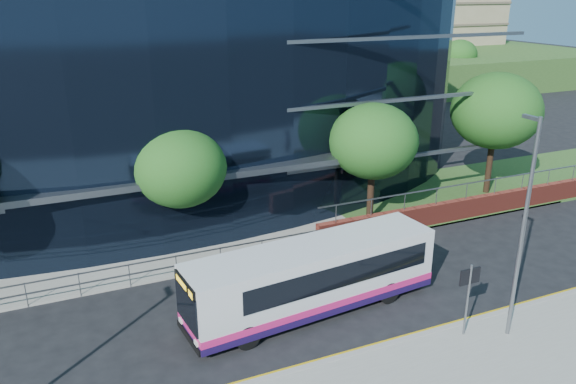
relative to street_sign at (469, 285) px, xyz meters
name	(u,v)px	position (x,y,z in m)	size (l,w,h in m)	color
ground	(333,343)	(-4.50, 1.59, -2.15)	(200.00, 200.00, 0.00)	black
kerb	(347,357)	(-4.50, 0.59, -2.07)	(80.00, 0.25, 0.16)	gray
yellow_line_outer	(344,355)	(-4.50, 0.79, -2.14)	(80.00, 0.08, 0.01)	gold
yellow_line_inner	(342,353)	(-4.50, 0.94, -2.14)	(80.00, 0.08, 0.01)	gold
far_forecourt	(118,248)	(-10.50, 12.59, -2.10)	(50.00, 8.00, 0.10)	gray
grass_verge	(566,172)	(19.50, 12.59, -2.09)	(36.00, 8.00, 0.12)	#2D511E
glass_office	(115,58)	(-8.50, 22.44, 5.85)	(44.00, 23.10, 16.00)	black
retaining_wall	(570,189)	(15.50, 8.89, -1.54)	(34.00, 0.40, 2.11)	maroon
guard_railings	(79,279)	(-12.50, 8.59, -1.33)	(24.00, 0.05, 1.10)	slate
street_sign	(469,285)	(0.00, 0.00, 0.00)	(0.85, 0.09, 2.80)	slate
tree_far_b	(180,168)	(-7.50, 11.09, 2.06)	(4.29, 4.29, 6.05)	black
tree_far_c	(373,141)	(2.50, 10.59, 2.39)	(4.62, 4.62, 6.51)	black
tree_far_d	(496,111)	(11.50, 11.59, 3.04)	(5.28, 5.28, 7.44)	black
tree_dist_e	(356,60)	(19.50, 41.59, 2.39)	(4.62, 4.62, 6.51)	black
tree_dist_f	(460,55)	(35.50, 43.59, 2.06)	(4.29, 4.29, 6.05)	black
streetlight_east	(523,225)	(1.50, -0.59, 2.29)	(0.15, 0.77, 8.00)	slate
city_bus	(315,276)	(-4.11, 3.89, -0.68)	(10.41, 3.35, 2.77)	silver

